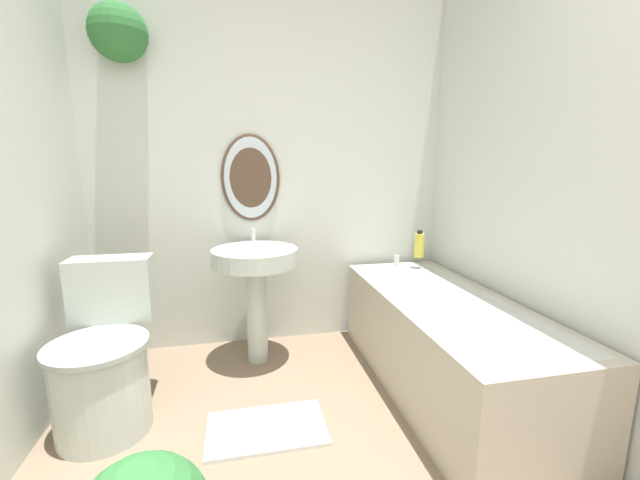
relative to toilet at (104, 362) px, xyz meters
The scene contains 7 objects.
wall_back 1.48m from the toilet, 44.16° to the left, with size 2.45×0.31×2.40m.
wall_right 2.31m from the toilet, 11.34° to the right, with size 0.06×2.50×2.40m.
toilet is the anchor object (origin of this frame).
pedestal_sink 0.91m from the toilet, 32.77° to the left, with size 0.52×0.52×0.82m.
bathtub 1.72m from the toilet, ahead, with size 0.64×1.57×0.60m.
shampoo_bottle 1.96m from the toilet, 16.48° to the left, with size 0.06×0.06×0.19m.
bath_mat 0.82m from the toilet, 17.22° to the right, with size 0.55×0.33×0.02m.
Camera 1 is at (-0.25, -0.26, 1.22)m, focal length 22.00 mm.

